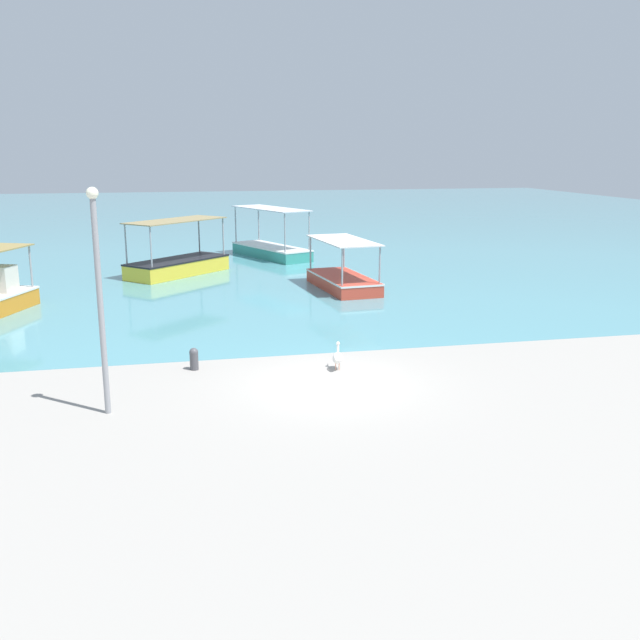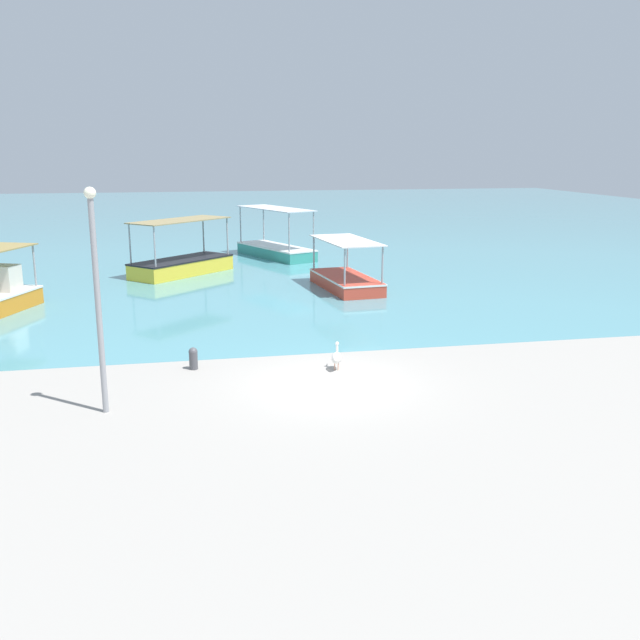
{
  "view_description": "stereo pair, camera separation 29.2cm",
  "coord_description": "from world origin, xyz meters",
  "px_view_note": "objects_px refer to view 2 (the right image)",
  "views": [
    {
      "loc": [
        -4.16,
        -17.92,
        6.2
      ],
      "look_at": [
        0.41,
        3.43,
        0.97
      ],
      "focal_mm": 40.0,
      "sensor_mm": 36.0,
      "label": 1
    },
    {
      "loc": [
        -3.88,
        -17.97,
        6.2
      ],
      "look_at": [
        0.41,
        3.43,
        0.97
      ],
      "focal_mm": 40.0,
      "sensor_mm": 36.0,
      "label": 2
    }
  ],
  "objects_px": {
    "pelican": "(337,357)",
    "lamp_post": "(97,289)",
    "mooring_bollard": "(193,358)",
    "fishing_boat_far_left": "(276,248)",
    "fishing_boat_near_left": "(182,263)",
    "fishing_boat_far_right": "(346,279)"
  },
  "relations": [
    {
      "from": "lamp_post",
      "to": "fishing_boat_near_left",
      "type": "bearing_deg",
      "value": 84.03
    },
    {
      "from": "lamp_post",
      "to": "mooring_bollard",
      "type": "height_order",
      "value": "lamp_post"
    },
    {
      "from": "lamp_post",
      "to": "fishing_boat_far_right",
      "type": "bearing_deg",
      "value": 56.52
    },
    {
      "from": "fishing_boat_far_left",
      "to": "fishing_boat_near_left",
      "type": "bearing_deg",
      "value": -137.7
    },
    {
      "from": "fishing_boat_far_left",
      "to": "pelican",
      "type": "height_order",
      "value": "fishing_boat_far_left"
    },
    {
      "from": "fishing_boat_far_left",
      "to": "fishing_boat_near_left",
      "type": "relative_size",
      "value": 1.16
    },
    {
      "from": "fishing_boat_near_left",
      "to": "lamp_post",
      "type": "relative_size",
      "value": 1.01
    },
    {
      "from": "fishing_boat_far_left",
      "to": "fishing_boat_far_right",
      "type": "xyz_separation_m",
      "value": [
        1.79,
        -10.45,
        -0.07
      ]
    },
    {
      "from": "fishing_boat_far_left",
      "to": "pelican",
      "type": "bearing_deg",
      "value": -93.39
    },
    {
      "from": "fishing_boat_far_left",
      "to": "fishing_boat_near_left",
      "type": "distance_m",
      "value": 7.46
    },
    {
      "from": "fishing_boat_far_right",
      "to": "pelican",
      "type": "xyz_separation_m",
      "value": [
        -3.11,
        -11.92,
        -0.09
      ]
    },
    {
      "from": "pelican",
      "to": "lamp_post",
      "type": "distance_m",
      "value": 7.14
    },
    {
      "from": "fishing_boat_far_left",
      "to": "fishing_boat_near_left",
      "type": "xyz_separation_m",
      "value": [
        -5.52,
        -5.02,
        0.03
      ]
    },
    {
      "from": "fishing_boat_near_left",
      "to": "fishing_boat_far_right",
      "type": "bearing_deg",
      "value": -36.61
    },
    {
      "from": "mooring_bollard",
      "to": "fishing_boat_far_left",
      "type": "bearing_deg",
      "value": 75.95
    },
    {
      "from": "fishing_boat_far_left",
      "to": "pelican",
      "type": "xyz_separation_m",
      "value": [
        -1.32,
        -22.36,
        -0.16
      ]
    },
    {
      "from": "pelican",
      "to": "mooring_bollard",
      "type": "bearing_deg",
      "value": 167.82
    },
    {
      "from": "pelican",
      "to": "lamp_post",
      "type": "xyz_separation_m",
      "value": [
        -6.24,
        -2.22,
        2.67
      ]
    },
    {
      "from": "fishing_boat_near_left",
      "to": "mooring_bollard",
      "type": "xyz_separation_m",
      "value": [
        0.14,
        -16.47,
        -0.22
      ]
    },
    {
      "from": "pelican",
      "to": "mooring_bollard",
      "type": "xyz_separation_m",
      "value": [
        -4.05,
        0.87,
        -0.03
      ]
    },
    {
      "from": "fishing_boat_near_left",
      "to": "pelican",
      "type": "bearing_deg",
      "value": -76.4
    },
    {
      "from": "fishing_boat_near_left",
      "to": "lamp_post",
      "type": "xyz_separation_m",
      "value": [
        -2.04,
        -19.56,
        2.48
      ]
    }
  ]
}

